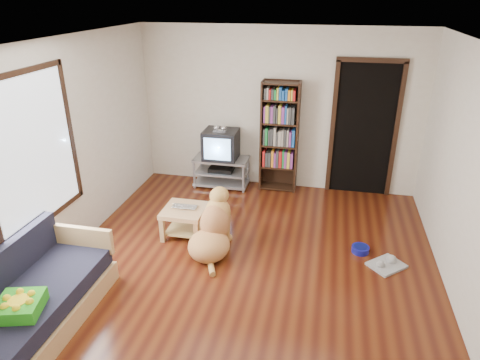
% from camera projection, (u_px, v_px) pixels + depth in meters
% --- Properties ---
extents(ground, '(5.00, 5.00, 0.00)m').
position_uv_depth(ground, '(248.00, 268.00, 5.15)').
color(ground, '#52220E').
rests_on(ground, ground).
extents(ceiling, '(5.00, 5.00, 0.00)m').
position_uv_depth(ceiling, '(249.00, 43.00, 4.10)').
color(ceiling, white).
rests_on(ceiling, ground).
extents(wall_back, '(4.50, 0.00, 4.50)m').
position_uv_depth(wall_back, '(279.00, 110.00, 6.86)').
color(wall_back, beige).
rests_on(wall_back, ground).
extents(wall_front, '(4.50, 0.00, 4.50)m').
position_uv_depth(wall_front, '(162.00, 334.00, 2.39)').
color(wall_front, beige).
rests_on(wall_front, ground).
extents(wall_left, '(0.00, 5.00, 5.00)m').
position_uv_depth(wall_left, '(62.00, 153.00, 5.06)').
color(wall_left, beige).
rests_on(wall_left, ground).
extents(wall_right, '(0.00, 5.00, 5.00)m').
position_uv_depth(wall_right, '(473.00, 187.00, 4.19)').
color(wall_right, beige).
rests_on(wall_right, ground).
extents(green_cushion, '(0.46, 0.46, 0.13)m').
position_uv_depth(green_cushion, '(20.00, 306.00, 3.81)').
color(green_cushion, green).
rests_on(green_cushion, sofa).
extents(laptop, '(0.34, 0.22, 0.03)m').
position_uv_depth(laptop, '(183.00, 209.00, 5.66)').
color(laptop, silver).
rests_on(laptop, coffee_table).
extents(dog_bowl, '(0.22, 0.22, 0.08)m').
position_uv_depth(dog_bowl, '(360.00, 249.00, 5.45)').
color(dog_bowl, navy).
rests_on(dog_bowl, ground).
extents(grey_rag, '(0.51, 0.51, 0.03)m').
position_uv_depth(grey_rag, '(386.00, 265.00, 5.18)').
color(grey_rag, '#9A9A9A').
rests_on(grey_rag, ground).
extents(window, '(0.03, 1.46, 1.70)m').
position_uv_depth(window, '(33.00, 151.00, 4.53)').
color(window, white).
rests_on(window, wall_left).
extents(doorway, '(1.03, 0.05, 2.19)m').
position_uv_depth(doorway, '(364.00, 127.00, 6.65)').
color(doorway, black).
rests_on(doorway, wall_back).
extents(tv_stand, '(0.90, 0.45, 0.50)m').
position_uv_depth(tv_stand, '(222.00, 171.00, 7.23)').
color(tv_stand, '#99999E').
rests_on(tv_stand, ground).
extents(crt_tv, '(0.55, 0.52, 0.58)m').
position_uv_depth(crt_tv, '(221.00, 144.00, 7.05)').
color(crt_tv, black).
rests_on(crt_tv, tv_stand).
extents(bookshelf, '(0.60, 0.30, 1.80)m').
position_uv_depth(bookshelf, '(280.00, 131.00, 6.83)').
color(bookshelf, black).
rests_on(bookshelf, ground).
extents(sofa, '(0.80, 1.80, 0.80)m').
position_uv_depth(sofa, '(32.00, 303.00, 4.17)').
color(sofa, tan).
rests_on(sofa, ground).
extents(coffee_table, '(0.55, 0.55, 0.40)m').
position_uv_depth(coffee_table, '(185.00, 216.00, 5.74)').
color(coffee_table, tan).
rests_on(coffee_table, ground).
extents(dog, '(0.59, 1.02, 0.83)m').
position_uv_depth(dog, '(213.00, 230.00, 5.37)').
color(dog, tan).
rests_on(dog, ground).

